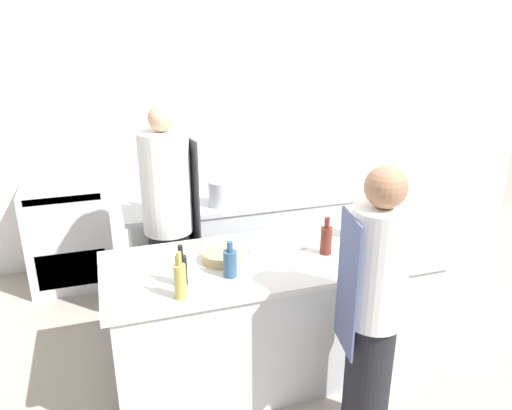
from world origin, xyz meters
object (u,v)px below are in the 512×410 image
object	(u,v)px
bowl_mixing_large	(223,256)
bowl_prep_small	(343,229)
chef_at_prep_near	(373,308)
cup	(379,232)
stockpot	(221,193)
bottle_vinegar	(181,269)
bottle_olive_oil	(180,280)
bottle_wine	(326,239)
bottle_cooking_oil	(230,263)
oven_range	(70,234)
chef_at_stove	(169,222)

from	to	relation	value
bowl_mixing_large	bowl_prep_small	world-z (taller)	bowl_mixing_large
chef_at_prep_near	cup	bearing A→B (deg)	-23.10
chef_at_prep_near	stockpot	distance (m)	1.85
bottle_vinegar	bowl_prep_small	distance (m)	1.34
stockpot	bottle_olive_oil	bearing A→B (deg)	-112.85
bottle_wine	bottle_cooking_oil	world-z (taller)	bottle_wine
bottle_wine	bowl_mixing_large	world-z (taller)	bottle_wine
bottle_wine	oven_range	bearing A→B (deg)	133.84
chef_at_prep_near	cup	size ratio (longest dim) A/B	21.31
chef_at_prep_near	bowl_prep_small	world-z (taller)	chef_at_prep_near
bottle_cooking_oil	stockpot	world-z (taller)	bottle_cooking_oil
oven_range	bottle_cooking_oil	world-z (taller)	bottle_cooking_oil
bottle_olive_oil	bottle_cooking_oil	bearing A→B (deg)	25.54
chef_at_prep_near	chef_at_stove	distance (m)	1.78
bottle_vinegar	bottle_cooking_oil	size ratio (longest dim) A/B	1.11
oven_range	stockpot	size ratio (longest dim) A/B	4.37
bowl_prep_small	cup	world-z (taller)	cup
bottle_cooking_oil	stockpot	bearing A→B (deg)	78.53
bowl_prep_small	stockpot	size ratio (longest dim) A/B	0.84
chef_at_prep_near	stockpot	world-z (taller)	chef_at_prep_near
chef_at_stove	bottle_vinegar	bearing A→B (deg)	-13.29
bowl_prep_small	bowl_mixing_large	bearing A→B (deg)	-169.90
bowl_mixing_large	cup	xyz separation A→B (m)	(1.19, 0.03, 0.01)
bowl_prep_small	stockpot	world-z (taller)	stockpot
bottle_cooking_oil	stockpot	distance (m)	1.26
bottle_vinegar	stockpot	xyz separation A→B (m)	(0.55, 1.25, 0.01)
chef_at_stove	bowl_mixing_large	size ratio (longest dim) A/B	6.71
bottle_wine	bottle_vinegar	bearing A→B (deg)	-173.00
bottle_vinegar	bottle_olive_oil	bearing A→B (deg)	-102.53
oven_range	bottle_wine	size ratio (longest dim) A/B	3.70
bottle_olive_oil	bottle_vinegar	size ratio (longest dim) A/B	1.11
chef_at_prep_near	oven_range	bearing A→B (deg)	43.94
chef_at_stove	bottle_vinegar	distance (m)	0.97
bottle_olive_oil	bottle_vinegar	xyz separation A→B (m)	(0.03, 0.15, -0.01)
bottle_wine	bowl_prep_small	world-z (taller)	bottle_wine
cup	chef_at_stove	bearing A→B (deg)	153.91
chef_at_prep_near	bottle_wine	xyz separation A→B (m)	(0.01, 0.67, 0.13)
bottle_olive_oil	bottle_vinegar	distance (m)	0.15
bottle_cooking_oil	oven_range	bearing A→B (deg)	118.53
bottle_cooking_oil	cup	bearing A→B (deg)	11.50
bottle_olive_oil	bottle_wine	size ratio (longest dim) A/B	1.10
cup	bowl_prep_small	bearing A→B (deg)	146.81
bottle_wine	bowl_prep_small	distance (m)	0.39
bottle_vinegar	bowl_mixing_large	xyz separation A→B (m)	(0.31, 0.23, -0.07)
chef_at_prep_near	bowl_mixing_large	world-z (taller)	chef_at_prep_near
chef_at_stove	bottle_vinegar	size ratio (longest dim) A/B	6.93
chef_at_prep_near	cup	world-z (taller)	chef_at_prep_near
oven_range	bowl_mixing_large	distance (m)	2.07
chef_at_prep_near	bowl_mixing_large	distance (m)	1.04
bottle_olive_oil	bowl_mixing_large	bearing A→B (deg)	47.71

